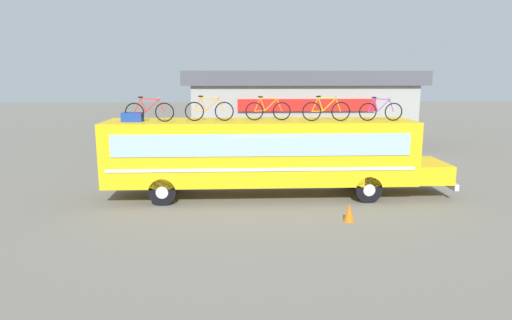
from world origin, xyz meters
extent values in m
plane|color=slate|center=(0.00, 0.00, 0.00)|extent=(120.00, 120.00, 0.00)
cube|color=yellow|center=(0.00, 0.00, 1.76)|extent=(11.50, 2.37, 2.33)
cube|color=yellow|center=(6.44, 0.00, 0.95)|extent=(1.39, 2.18, 0.70)
cube|color=#99B7C6|center=(0.00, -1.20, 2.18)|extent=(10.58, 0.04, 0.80)
cube|color=#99B7C6|center=(0.00, 1.20, 2.18)|extent=(10.58, 0.04, 0.80)
cube|color=silver|center=(0.00, -1.20, 1.30)|extent=(11.04, 0.03, 0.12)
cube|color=silver|center=(0.00, 1.20, 1.30)|extent=(11.04, 0.03, 0.12)
cube|color=silver|center=(7.20, 0.00, 0.52)|extent=(0.16, 2.25, 0.24)
cylinder|color=black|center=(3.91, -1.04, 0.49)|extent=(0.98, 0.28, 0.98)
cylinder|color=silver|center=(3.91, -1.04, 0.49)|extent=(0.44, 0.30, 0.44)
cylinder|color=black|center=(3.91, 1.04, 0.49)|extent=(0.98, 0.28, 0.98)
cylinder|color=silver|center=(3.91, 1.04, 0.49)|extent=(0.44, 0.30, 0.44)
cylinder|color=black|center=(-3.56, -1.04, 0.49)|extent=(0.98, 0.28, 0.98)
cylinder|color=silver|center=(-3.56, -1.04, 0.49)|extent=(0.44, 0.30, 0.44)
cylinder|color=black|center=(-3.56, 1.04, 0.49)|extent=(0.98, 0.28, 0.98)
cylinder|color=silver|center=(-3.56, 1.04, 0.49)|extent=(0.44, 0.30, 0.44)
cube|color=#193899|center=(-4.68, -0.22, 3.09)|extent=(0.73, 0.52, 0.33)
torus|color=black|center=(-4.57, -0.33, 3.27)|extent=(0.69, 0.04, 0.69)
torus|color=black|center=(-3.49, -0.33, 3.27)|extent=(0.69, 0.04, 0.69)
cylinder|color=red|center=(-4.25, -0.33, 3.53)|extent=(0.21, 0.04, 0.49)
cylinder|color=red|center=(-3.92, -0.33, 3.52)|extent=(0.50, 0.04, 0.48)
cylinder|color=red|center=(-4.01, -0.33, 3.76)|extent=(0.65, 0.04, 0.07)
cylinder|color=red|center=(-4.37, -0.33, 3.28)|extent=(0.41, 0.03, 0.05)
cylinder|color=red|center=(-4.45, -0.33, 3.52)|extent=(0.26, 0.03, 0.51)
cylinder|color=red|center=(-3.59, -0.33, 3.51)|extent=(0.22, 0.03, 0.48)
cylinder|color=silver|center=(-3.69, -0.33, 3.79)|extent=(0.03, 0.44, 0.03)
ellipsoid|color=black|center=(-4.33, -0.33, 3.82)|extent=(0.20, 0.08, 0.06)
torus|color=black|center=(-2.44, -0.11, 3.28)|extent=(0.70, 0.04, 0.70)
torus|color=black|center=(-1.34, -0.11, 3.28)|extent=(0.70, 0.04, 0.70)
cylinder|color=orange|center=(-2.11, -0.11, 3.55)|extent=(0.21, 0.04, 0.50)
cylinder|color=orange|center=(-1.78, -0.11, 3.53)|extent=(0.51, 0.04, 0.49)
cylinder|color=orange|center=(-1.87, -0.11, 3.78)|extent=(0.66, 0.04, 0.07)
cylinder|color=orange|center=(-2.23, -0.11, 3.29)|extent=(0.42, 0.03, 0.05)
cylinder|color=orange|center=(-2.32, -0.11, 3.54)|extent=(0.27, 0.03, 0.52)
cylinder|color=orange|center=(-1.44, -0.11, 3.52)|extent=(0.23, 0.03, 0.49)
cylinder|color=silver|center=(-1.54, -0.11, 3.81)|extent=(0.03, 0.44, 0.03)
ellipsoid|color=black|center=(-2.20, -0.11, 3.83)|extent=(0.20, 0.08, 0.06)
torus|color=black|center=(-0.22, 0.00, 3.27)|extent=(0.68, 0.04, 0.68)
torus|color=black|center=(0.81, 0.00, 3.27)|extent=(0.68, 0.04, 0.68)
cylinder|color=orange|center=(0.09, 0.00, 3.52)|extent=(0.20, 0.04, 0.48)
cylinder|color=orange|center=(0.40, 0.00, 3.51)|extent=(0.48, 0.04, 0.47)
cylinder|color=orange|center=(0.31, 0.00, 3.74)|extent=(0.62, 0.04, 0.07)
cylinder|color=orange|center=(-0.02, 0.00, 3.28)|extent=(0.39, 0.03, 0.05)
cylinder|color=orange|center=(-0.11, 0.00, 3.51)|extent=(0.25, 0.03, 0.50)
cylinder|color=orange|center=(0.71, 0.00, 3.50)|extent=(0.21, 0.03, 0.47)
cylinder|color=silver|center=(0.62, 0.00, 3.78)|extent=(0.03, 0.44, 0.03)
ellipsoid|color=black|center=(0.01, 0.00, 3.80)|extent=(0.20, 0.08, 0.06)
torus|color=black|center=(1.87, -0.36, 3.28)|extent=(0.70, 0.04, 0.70)
torus|color=black|center=(2.95, -0.36, 3.28)|extent=(0.70, 0.04, 0.70)
cylinder|color=#B2B20C|center=(2.19, -0.36, 3.55)|extent=(0.21, 0.04, 0.50)
cylinder|color=#B2B20C|center=(2.52, -0.36, 3.53)|extent=(0.50, 0.04, 0.48)
cylinder|color=#B2B20C|center=(2.43, -0.36, 3.77)|extent=(0.65, 0.04, 0.07)
cylinder|color=#B2B20C|center=(2.08, -0.36, 3.29)|extent=(0.41, 0.03, 0.05)
cylinder|color=#B2B20C|center=(1.99, -0.36, 3.54)|extent=(0.26, 0.03, 0.52)
cylinder|color=#B2B20C|center=(2.85, -0.36, 3.52)|extent=(0.22, 0.03, 0.49)
cylinder|color=silver|center=(2.75, -0.36, 3.81)|extent=(0.03, 0.44, 0.03)
ellipsoid|color=black|center=(2.11, -0.36, 3.83)|extent=(0.20, 0.08, 0.06)
torus|color=black|center=(3.96, -0.36, 3.26)|extent=(0.67, 0.04, 0.67)
torus|color=black|center=(4.93, -0.36, 3.26)|extent=(0.67, 0.04, 0.67)
cylinder|color=purple|center=(4.25, -0.36, 3.51)|extent=(0.19, 0.04, 0.47)
cylinder|color=purple|center=(4.54, -0.36, 3.50)|extent=(0.45, 0.04, 0.46)
cylinder|color=purple|center=(4.46, -0.36, 3.73)|extent=(0.58, 0.04, 0.07)
cylinder|color=purple|center=(4.15, -0.36, 3.27)|extent=(0.37, 0.03, 0.05)
cylinder|color=purple|center=(4.07, -0.36, 3.50)|extent=(0.24, 0.03, 0.49)
cylinder|color=purple|center=(4.84, -0.36, 3.49)|extent=(0.20, 0.03, 0.46)
cylinder|color=silver|center=(4.75, -0.36, 3.76)|extent=(0.03, 0.44, 0.03)
ellipsoid|color=black|center=(4.18, -0.36, 3.78)|extent=(0.20, 0.08, 0.06)
cube|color=#9E9E99|center=(3.25, 12.53, 1.99)|extent=(13.54, 6.35, 3.99)
cube|color=#4C4C56|center=(3.25, 12.53, 4.42)|extent=(14.62, 6.86, 0.86)
cube|color=red|center=(3.25, 9.25, 2.87)|extent=(8.12, 0.16, 0.70)
cone|color=orange|center=(2.67, -3.15, 0.28)|extent=(0.34, 0.34, 0.57)
camera|label=1|loc=(-0.91, -16.39, 4.60)|focal=30.80mm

